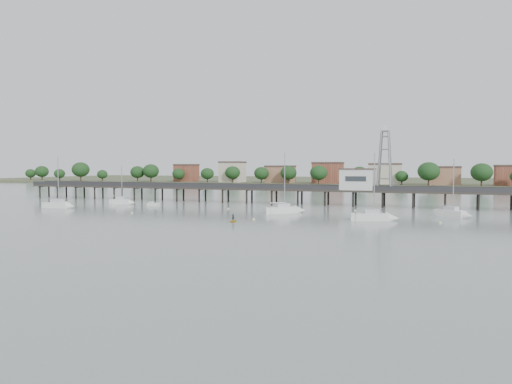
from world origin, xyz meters
TOP-DOWN VIEW (x-y plane):
  - ground_plane at (0.00, 0.00)m, footprint 500.00×500.00m
  - pier at (0.00, 60.00)m, footprint 150.00×5.00m
  - pier_building at (25.00, 60.00)m, footprint 8.40×5.40m
  - lattice_tower at (31.50, 60.00)m, footprint 3.20×3.20m
  - sailboat_a at (-38.88, 29.78)m, footprint 7.78×2.88m
  - sailboat_d at (33.96, 28.97)m, footprint 8.12×4.12m
  - sailboat_b at (-32.10, 44.54)m, footprint 6.29×3.13m
  - sailboat_c at (14.44, 37.14)m, footprint 7.92×6.61m
  - sailboat_e at (47.18, 39.92)m, footprint 7.08×5.50m
  - white_tender at (-22.35, 42.98)m, footprint 3.11×1.38m
  - yellow_dinghy at (10.23, 17.65)m, footprint 1.68×0.86m
  - dinghy_occupant at (10.23, 17.65)m, footprint 0.69×1.27m
  - mooring_buoys at (6.04, 33.54)m, footprint 75.10×25.17m
  - far_shore at (0.36, 239.58)m, footprint 500.00×170.00m

SIDE VIEW (x-z plane):
  - ground_plane at x=0.00m, z-range 0.00..0.00m
  - yellow_dinghy at x=10.23m, z-range -1.13..1.13m
  - dinghy_occupant at x=10.23m, z-range -0.14..0.14m
  - mooring_buoys at x=6.04m, z-range -0.12..0.28m
  - white_tender at x=-22.35m, z-range -0.23..0.97m
  - sailboat_c at x=14.44m, z-range -6.03..7.31m
  - sailboat_d at x=33.96m, z-range -5.82..7.11m
  - sailboat_a at x=-38.88m, z-range -5.68..6.97m
  - sailboat_e at x=47.18m, z-range -5.24..6.54m
  - sailboat_b at x=-32.10m, z-range -4.44..5.76m
  - far_shore at x=0.36m, z-range -4.25..6.15m
  - pier at x=0.00m, z-range 1.04..6.54m
  - pier_building at x=25.00m, z-range 4.02..9.32m
  - lattice_tower at x=31.50m, z-range 3.35..18.85m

